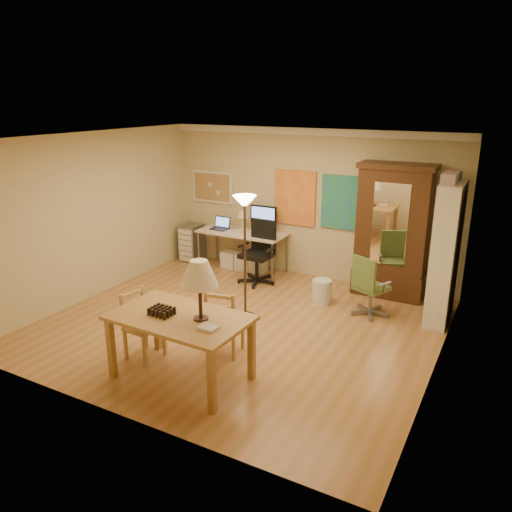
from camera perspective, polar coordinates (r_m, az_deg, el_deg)
The scene contains 16 objects.
floor at distance 7.45m, azimuth -1.87°, elevation -7.85°, with size 5.50×5.50×0.00m, color olive.
crown_molding at distance 8.94m, azimuth 6.14°, elevation 13.97°, with size 5.50×0.08×0.12m, color white.
corkboard at distance 10.05m, azimuth -5.02°, elevation 7.87°, with size 0.90×0.04×0.62m, color tan.
art_panel_left at distance 9.21m, azimuth 4.47°, elevation 6.64°, with size 0.80×0.04×1.00m, color yellow.
art_panel_right at distance 8.89m, azimuth 9.80°, elevation 6.03°, with size 0.75×0.04×0.95m, color teal.
dining_table at distance 5.77m, azimuth -7.94°, elevation -5.57°, with size 1.64×1.02×1.51m.
ladder_chair_back at distance 6.51m, azimuth -3.67°, elevation -7.74°, with size 0.48×0.47×0.91m.
ladder_chair_left at distance 6.60m, azimuth -12.87°, elevation -7.90°, with size 0.43×0.44×0.89m.
torchiere_lamp at distance 7.20m, azimuth -1.30°, elevation 4.02°, with size 0.34×0.34×1.88m.
computer_desk at distance 9.56m, azimuth -1.29°, elevation 1.06°, with size 1.69×0.74×1.28m.
office_chair_black at distance 8.98m, azimuth 0.22°, elevation -1.18°, with size 0.69×0.69×1.13m.
office_chair_green at distance 7.86m, azimuth 12.79°, elevation -4.86°, with size 0.59×0.59×0.96m.
drawer_cart at distance 10.26m, azimuth -7.36°, elevation 1.54°, with size 0.37×0.45×0.75m.
armoire at distance 8.53m, azimuth 15.29°, elevation 1.80°, with size 1.21×0.57×2.22m.
bookshelf at distance 7.71m, azimuth 20.80°, elevation 0.15°, with size 0.31×0.84×2.09m.
wastebin at distance 8.19m, azimuth 7.52°, elevation -4.05°, with size 0.32×0.32×0.40m, color silver.
Camera 1 is at (3.40, -5.79, 3.23)m, focal length 35.00 mm.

